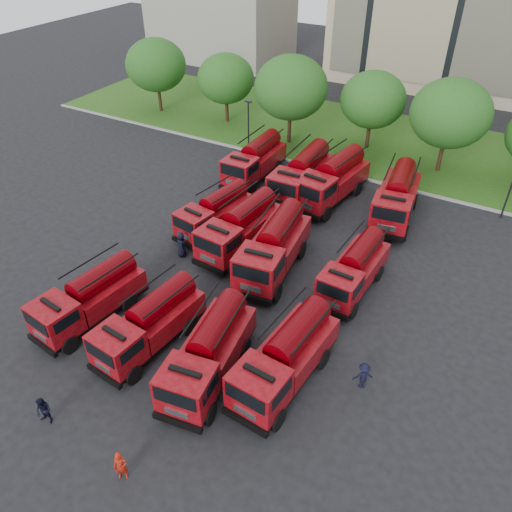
{
  "coord_description": "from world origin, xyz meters",
  "views": [
    {
      "loc": [
        11.65,
        -19.64,
        20.13
      ],
      "look_at": [
        -0.48,
        1.76,
        1.8
      ],
      "focal_mm": 35.0,
      "sensor_mm": 36.0,
      "label": 1
    }
  ],
  "objects_px": {
    "fire_truck_4": "(215,212)",
    "fire_truck_10": "(332,180)",
    "fire_truck_6": "(274,247)",
    "fire_truck_5": "(240,228)",
    "firefighter_5": "(364,286)",
    "firefighter_0": "(124,476)",
    "firefighter_3": "(361,386)",
    "fire_truck_2": "(209,352)",
    "fire_truck_7": "(354,269)",
    "firefighter_4": "(183,255)",
    "fire_truck_11": "(396,197)",
    "firefighter_2": "(260,411)",
    "fire_truck_3": "(286,357)",
    "fire_truck_8": "(255,160)",
    "fire_truck_0": "(90,298)",
    "fire_truck_1": "(150,323)",
    "fire_truck_9": "(302,175)",
    "firefighter_1": "(48,422)"
  },
  "relations": [
    {
      "from": "fire_truck_4",
      "to": "fire_truck_10",
      "type": "xyz_separation_m",
      "value": [
        5.59,
        7.98,
        0.32
      ]
    },
    {
      "from": "fire_truck_4",
      "to": "fire_truck_6",
      "type": "height_order",
      "value": "fire_truck_6"
    },
    {
      "from": "fire_truck_5",
      "to": "firefighter_5",
      "type": "bearing_deg",
      "value": 6.25
    },
    {
      "from": "firefighter_0",
      "to": "firefighter_3",
      "type": "bearing_deg",
      "value": 19.97
    },
    {
      "from": "fire_truck_2",
      "to": "fire_truck_6",
      "type": "distance_m",
      "value": 9.35
    },
    {
      "from": "fire_truck_7",
      "to": "firefighter_4",
      "type": "height_order",
      "value": "fire_truck_7"
    },
    {
      "from": "fire_truck_4",
      "to": "fire_truck_11",
      "type": "relative_size",
      "value": 0.85
    },
    {
      "from": "fire_truck_6",
      "to": "firefighter_3",
      "type": "relative_size",
      "value": 5.04
    },
    {
      "from": "fire_truck_7",
      "to": "firefighter_3",
      "type": "height_order",
      "value": "fire_truck_7"
    },
    {
      "from": "fire_truck_2",
      "to": "firefighter_2",
      "type": "distance_m",
      "value": 3.74
    },
    {
      "from": "fire_truck_2",
      "to": "fire_truck_3",
      "type": "distance_m",
      "value": 3.79
    },
    {
      "from": "fire_truck_8",
      "to": "firefighter_2",
      "type": "xyz_separation_m",
      "value": [
        11.86,
        -20.35,
        -1.67
      ]
    },
    {
      "from": "fire_truck_0",
      "to": "firefighter_2",
      "type": "bearing_deg",
      "value": 2.46
    },
    {
      "from": "fire_truck_8",
      "to": "fire_truck_11",
      "type": "height_order",
      "value": "fire_truck_11"
    },
    {
      "from": "firefighter_2",
      "to": "fire_truck_3",
      "type": "bearing_deg",
      "value": -20.78
    },
    {
      "from": "fire_truck_10",
      "to": "fire_truck_1",
      "type": "bearing_deg",
      "value": -89.22
    },
    {
      "from": "fire_truck_10",
      "to": "firefighter_3",
      "type": "xyz_separation_m",
      "value": [
        8.51,
        -16.26,
        -1.8
      ]
    },
    {
      "from": "fire_truck_0",
      "to": "fire_truck_10",
      "type": "distance_m",
      "value": 20.29
    },
    {
      "from": "fire_truck_5",
      "to": "firefighter_3",
      "type": "bearing_deg",
      "value": -27.87
    },
    {
      "from": "fire_truck_0",
      "to": "fire_truck_9",
      "type": "height_order",
      "value": "fire_truck_9"
    },
    {
      "from": "firefighter_4",
      "to": "firefighter_5",
      "type": "xyz_separation_m",
      "value": [
        11.84,
        2.98,
        0.0
      ]
    },
    {
      "from": "fire_truck_4",
      "to": "fire_truck_5",
      "type": "xyz_separation_m",
      "value": [
        2.75,
        -1.06,
        0.18
      ]
    },
    {
      "from": "fire_truck_6",
      "to": "fire_truck_8",
      "type": "xyz_separation_m",
      "value": [
        -7.28,
        10.35,
        -0.09
      ]
    },
    {
      "from": "fire_truck_6",
      "to": "firefighter_4",
      "type": "height_order",
      "value": "fire_truck_6"
    },
    {
      "from": "fire_truck_6",
      "to": "fire_truck_10",
      "type": "bearing_deg",
      "value": 84.28
    },
    {
      "from": "fire_truck_11",
      "to": "firefighter_4",
      "type": "distance_m",
      "value": 16.15
    },
    {
      "from": "fire_truck_3",
      "to": "firefighter_5",
      "type": "xyz_separation_m",
      "value": [
        1.04,
        8.97,
        -1.63
      ]
    },
    {
      "from": "fire_truck_4",
      "to": "fire_truck_11",
      "type": "bearing_deg",
      "value": 45.31
    },
    {
      "from": "fire_truck_3",
      "to": "fire_truck_4",
      "type": "xyz_separation_m",
      "value": [
        -10.55,
        9.77,
        -0.16
      ]
    },
    {
      "from": "fire_truck_2",
      "to": "fire_truck_11",
      "type": "height_order",
      "value": "fire_truck_11"
    },
    {
      "from": "fire_truck_3",
      "to": "firefighter_1",
      "type": "xyz_separation_m",
      "value": [
        -8.5,
        -7.69,
        -1.63
      ]
    },
    {
      "from": "fire_truck_3",
      "to": "fire_truck_2",
      "type": "bearing_deg",
      "value": -150.9
    },
    {
      "from": "fire_truck_4",
      "to": "fire_truck_5",
      "type": "distance_m",
      "value": 2.95
    },
    {
      "from": "fire_truck_4",
      "to": "firefighter_4",
      "type": "height_order",
      "value": "fire_truck_4"
    },
    {
      "from": "fire_truck_2",
      "to": "fire_truck_9",
      "type": "relative_size",
      "value": 0.94
    },
    {
      "from": "fire_truck_3",
      "to": "firefighter_1",
      "type": "distance_m",
      "value": 11.58
    },
    {
      "from": "firefighter_0",
      "to": "fire_truck_8",
      "type": "bearing_deg",
      "value": 74.78
    },
    {
      "from": "fire_truck_0",
      "to": "firefighter_1",
      "type": "xyz_separation_m",
      "value": [
        3.1,
        -6.27,
        -1.55
      ]
    },
    {
      "from": "fire_truck_6",
      "to": "fire_truck_1",
      "type": "bearing_deg",
      "value": -113.3
    },
    {
      "from": "fire_truck_2",
      "to": "fire_truck_8",
      "type": "xyz_separation_m",
      "value": [
        -8.57,
        19.61,
        0.04
      ]
    },
    {
      "from": "fire_truck_0",
      "to": "fire_truck_1",
      "type": "bearing_deg",
      "value": 7.85
    },
    {
      "from": "firefighter_2",
      "to": "firefighter_3",
      "type": "height_order",
      "value": "firefighter_2"
    },
    {
      "from": "fire_truck_5",
      "to": "firefighter_1",
      "type": "relative_size",
      "value": 4.66
    },
    {
      "from": "fire_truck_2",
      "to": "fire_truck_6",
      "type": "bearing_deg",
      "value": 89.26
    },
    {
      "from": "fire_truck_5",
      "to": "fire_truck_7",
      "type": "height_order",
      "value": "fire_truck_5"
    },
    {
      "from": "fire_truck_4",
      "to": "fire_truck_7",
      "type": "relative_size",
      "value": 1.01
    },
    {
      "from": "fire_truck_8",
      "to": "fire_truck_11",
      "type": "bearing_deg",
      "value": -1.62
    },
    {
      "from": "fire_truck_10",
      "to": "fire_truck_11",
      "type": "distance_m",
      "value": 5.1
    },
    {
      "from": "fire_truck_9",
      "to": "firefighter_4",
      "type": "relative_size",
      "value": 4.3
    },
    {
      "from": "fire_truck_7",
      "to": "fire_truck_8",
      "type": "bearing_deg",
      "value": 144.81
    }
  ]
}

